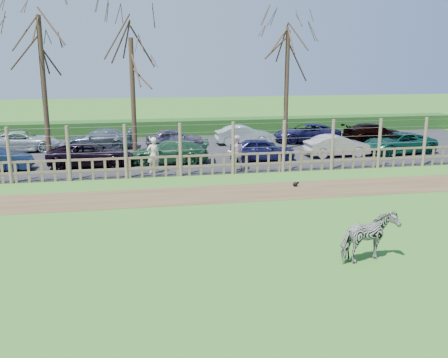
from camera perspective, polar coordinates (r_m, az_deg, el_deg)
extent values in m
plane|color=#568D3F|center=(15.86, -1.85, -6.08)|extent=(120.00, 120.00, 0.00)
cube|color=brown|center=(20.12, -3.88, -1.87)|extent=(34.00, 2.80, 0.01)
cube|color=#232326|center=(29.84, -6.27, 3.13)|extent=(44.00, 13.00, 0.04)
cube|color=#1E4716|center=(36.66, -7.22, 5.84)|extent=(46.00, 2.00, 1.10)
cube|color=brown|center=(23.40, -4.96, 1.40)|extent=(30.00, 0.06, 0.10)
cube|color=brown|center=(23.30, -4.99, 2.60)|extent=(30.00, 0.06, 0.10)
cylinder|color=brown|center=(23.70, -23.36, 2.47)|extent=(0.16, 0.16, 2.50)
cylinder|color=brown|center=(23.28, -17.34, 2.78)|extent=(0.16, 0.16, 2.50)
cylinder|color=brown|center=(23.13, -11.18, 3.07)|extent=(0.16, 0.16, 2.50)
cylinder|color=brown|center=(23.25, -5.00, 3.33)|extent=(0.16, 0.16, 2.50)
cylinder|color=brown|center=(23.63, 1.05, 3.54)|extent=(0.16, 0.16, 2.50)
cylinder|color=brown|center=(24.27, 6.84, 3.71)|extent=(0.16, 0.16, 2.50)
cylinder|color=brown|center=(25.13, 12.30, 3.83)|extent=(0.16, 0.16, 2.50)
cylinder|color=brown|center=(26.21, 17.34, 3.91)|extent=(0.16, 0.16, 2.50)
cylinder|color=brown|center=(27.48, 21.96, 3.96)|extent=(0.16, 0.16, 2.50)
cylinder|color=gray|center=(23.25, -5.00, 3.33)|extent=(30.00, 0.02, 0.02)
cylinder|color=gray|center=(23.18, -5.02, 4.30)|extent=(30.00, 0.02, 0.02)
cylinder|color=gray|center=(23.12, -5.04, 5.28)|extent=(30.00, 0.02, 0.02)
cylinder|color=gray|center=(23.08, -5.06, 6.14)|extent=(30.00, 0.02, 0.02)
cylinder|color=#3D2B1E|center=(27.64, -19.85, 9.41)|extent=(0.26, 0.26, 7.50)
cylinder|color=#3D2B1E|center=(28.35, -10.35, 9.04)|extent=(0.26, 0.26, 6.50)
cylinder|color=#3D2B1E|center=(30.31, 7.14, 9.89)|extent=(0.26, 0.26, 7.00)
imported|color=gray|center=(13.96, 16.24, -6.41)|extent=(1.77, 1.20, 1.37)
imported|color=beige|center=(23.98, -8.09, 2.71)|extent=(0.73, 0.59, 1.72)
imported|color=silver|center=(24.36, 1.36, 3.00)|extent=(0.90, 0.73, 1.72)
sphere|color=black|center=(21.66, 8.14, -0.61)|extent=(0.20, 0.20, 0.20)
sphere|color=black|center=(21.68, 8.45, -0.41)|extent=(0.10, 0.10, 0.10)
imported|color=black|center=(26.27, -14.96, 2.73)|extent=(4.42, 2.22, 1.20)
imported|color=#255133|center=(26.28, -6.29, 3.11)|extent=(4.29, 2.12, 1.20)
imported|color=#181849|center=(26.90, 4.37, 3.39)|extent=(3.68, 1.87, 1.20)
imported|color=#C1B4B4|center=(28.72, 12.78, 3.73)|extent=(3.69, 1.43, 1.20)
imported|color=#0F4839|center=(30.69, 19.31, 3.91)|extent=(4.52, 2.47, 1.20)
imported|color=#B4BFC4|center=(31.86, -22.03, 4.01)|extent=(4.44, 2.28, 1.20)
imported|color=#4F5A68|center=(31.38, -14.12, 4.45)|extent=(4.24, 1.96, 1.20)
imported|color=slate|center=(30.95, -5.66, 4.67)|extent=(3.65, 1.78, 1.20)
imported|color=#B2C6C3|center=(32.20, 2.27, 5.06)|extent=(3.64, 1.27, 1.20)
imported|color=#1B1844|center=(33.45, 9.41, 5.21)|extent=(4.35, 2.07, 1.20)
imported|color=black|center=(34.72, 16.73, 5.12)|extent=(4.24, 1.94, 1.20)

